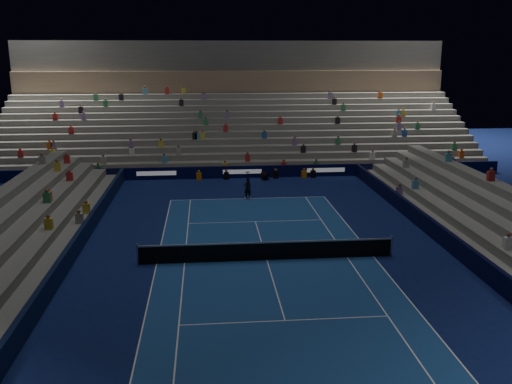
{
  "coord_description": "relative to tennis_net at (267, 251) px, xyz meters",
  "views": [
    {
      "loc": [
        -2.91,
        -25.62,
        10.22
      ],
      "look_at": [
        0.0,
        6.0,
        2.0
      ],
      "focal_mm": 38.43,
      "sensor_mm": 36.0,
      "label": 1
    }
  ],
  "objects": [
    {
      "name": "ground",
      "position": [
        0.0,
        0.0,
        -0.5
      ],
      "size": [
        90.0,
        90.0,
        0.0
      ],
      "primitive_type": "plane",
      "color": "#0C1649",
      "rests_on": "ground"
    },
    {
      "name": "tennis_net",
      "position": [
        0.0,
        0.0,
        0.0
      ],
      "size": [
        12.9,
        0.1,
        1.1
      ],
      "color": "#B2B2B7",
      "rests_on": "ground"
    },
    {
      "name": "sponsor_barrier_west",
      "position": [
        -9.7,
        0.0,
        -0.0
      ],
      "size": [
        0.25,
        37.0,
        1.0
      ],
      "primitive_type": "cube",
      "color": "black",
      "rests_on": "ground"
    },
    {
      "name": "sponsor_barrier_far",
      "position": [
        0.0,
        18.5,
        -0.0
      ],
      "size": [
        44.0,
        0.25,
        1.0
      ],
      "primitive_type": "cube",
      "color": "black",
      "rests_on": "ground"
    },
    {
      "name": "sponsor_barrier_east",
      "position": [
        9.7,
        0.0,
        -0.0
      ],
      "size": [
        0.25,
        37.0,
        1.0
      ],
      "primitive_type": "cube",
      "color": "black",
      "rests_on": "ground"
    },
    {
      "name": "court_surface",
      "position": [
        0.0,
        0.0,
        -0.5
      ],
      "size": [
        10.97,
        23.77,
        0.01
      ],
      "primitive_type": "cube",
      "color": "navy",
      "rests_on": "ground"
    },
    {
      "name": "grandstand_main",
      "position": [
        0.0,
        27.9,
        2.87
      ],
      "size": [
        44.0,
        15.2,
        11.2
      ],
      "color": "slate",
      "rests_on": "ground"
    },
    {
      "name": "broadcast_camera",
      "position": [
        1.79,
        17.6,
        -0.2
      ],
      "size": [
        0.6,
        0.97,
        0.59
      ],
      "color": "black",
      "rests_on": "ground"
    },
    {
      "name": "tennis_player",
      "position": [
        -0.06,
        11.78,
        0.28
      ],
      "size": [
        0.68,
        0.58,
        1.57
      ],
      "primitive_type": "imported",
      "rotation": [
        0.0,
        0.0,
        3.57
      ],
      "color": "black",
      "rests_on": "ground"
    }
  ]
}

